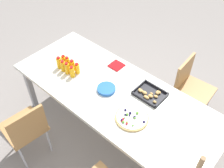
# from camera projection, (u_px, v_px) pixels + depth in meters

# --- Properties ---
(ground_plane) EXTENTS (12.00, 12.00, 0.00)m
(ground_plane) POSITION_uv_depth(u_px,v_px,m) (114.00, 131.00, 3.21)
(ground_plane) COLOR gray
(party_table) EXTENTS (2.32, 0.94, 0.72)m
(party_table) POSITION_uv_depth(u_px,v_px,m) (115.00, 95.00, 2.74)
(party_table) COLOR silver
(party_table) RESTS_ON ground_plane
(chair_far_right) EXTENTS (0.42, 0.42, 0.83)m
(chair_far_right) POSITION_uv_depth(u_px,v_px,m) (191.00, 86.00, 3.08)
(chair_far_right) COLOR #B7844C
(chair_far_right) RESTS_ON ground_plane
(chair_near_left) EXTENTS (0.44, 0.44, 0.83)m
(chair_near_left) POSITION_uv_depth(u_px,v_px,m) (26.00, 128.00, 2.64)
(chair_near_left) COLOR #B7844C
(chair_near_left) RESTS_ON ground_plane
(juice_bottle_0) EXTENTS (0.06, 0.06, 0.15)m
(juice_bottle_0) POSITION_uv_depth(u_px,v_px,m) (59.00, 63.00, 2.93)
(juice_bottle_0) COLOR #F9AE14
(juice_bottle_0) RESTS_ON party_table
(juice_bottle_1) EXTENTS (0.05, 0.05, 0.14)m
(juice_bottle_1) POSITION_uv_depth(u_px,v_px,m) (63.00, 66.00, 2.89)
(juice_bottle_1) COLOR #FAAE14
(juice_bottle_1) RESTS_ON party_table
(juice_bottle_2) EXTENTS (0.05, 0.05, 0.15)m
(juice_bottle_2) POSITION_uv_depth(u_px,v_px,m) (67.00, 68.00, 2.86)
(juice_bottle_2) COLOR #F9AD14
(juice_bottle_2) RESTS_ON party_table
(juice_bottle_3) EXTENTS (0.06, 0.06, 0.14)m
(juice_bottle_3) POSITION_uv_depth(u_px,v_px,m) (72.00, 72.00, 2.83)
(juice_bottle_3) COLOR #F9AD14
(juice_bottle_3) RESTS_ON party_table
(juice_bottle_4) EXTENTS (0.05, 0.05, 0.13)m
(juice_bottle_4) POSITION_uv_depth(u_px,v_px,m) (64.00, 60.00, 2.97)
(juice_bottle_4) COLOR #FAAD14
(juice_bottle_4) RESTS_ON party_table
(juice_bottle_5) EXTENTS (0.05, 0.05, 0.15)m
(juice_bottle_5) POSITION_uv_depth(u_px,v_px,m) (67.00, 63.00, 2.93)
(juice_bottle_5) COLOR #F9AC14
(juice_bottle_5) RESTS_ON party_table
(juice_bottle_6) EXTENTS (0.06, 0.06, 0.14)m
(juice_bottle_6) POSITION_uv_depth(u_px,v_px,m) (72.00, 65.00, 2.90)
(juice_bottle_6) COLOR #F9AC14
(juice_bottle_6) RESTS_ON party_table
(juice_bottle_7) EXTENTS (0.06, 0.06, 0.13)m
(juice_bottle_7) POSITION_uv_depth(u_px,v_px,m) (77.00, 69.00, 2.87)
(juice_bottle_7) COLOR #FAAC14
(juice_bottle_7) RESTS_ON party_table
(fruit_pizza) EXTENTS (0.32, 0.32, 0.05)m
(fruit_pizza) POSITION_uv_depth(u_px,v_px,m) (132.00, 117.00, 2.45)
(fruit_pizza) COLOR tan
(fruit_pizza) RESTS_ON party_table
(snack_tray) EXTENTS (0.30, 0.25, 0.04)m
(snack_tray) POSITION_uv_depth(u_px,v_px,m) (150.00, 94.00, 2.66)
(snack_tray) COLOR black
(snack_tray) RESTS_ON party_table
(plate_stack) EXTENTS (0.19, 0.19, 0.03)m
(plate_stack) POSITION_uv_depth(u_px,v_px,m) (106.00, 89.00, 2.71)
(plate_stack) COLOR blue
(plate_stack) RESTS_ON party_table
(napkin_stack) EXTENTS (0.15, 0.15, 0.01)m
(napkin_stack) POSITION_uv_depth(u_px,v_px,m) (116.00, 65.00, 2.99)
(napkin_stack) COLOR red
(napkin_stack) RESTS_ON party_table
(cardboard_tube) EXTENTS (0.04, 0.04, 0.17)m
(cardboard_tube) POSITION_uv_depth(u_px,v_px,m) (201.00, 163.00, 2.03)
(cardboard_tube) COLOR #9E7A56
(cardboard_tube) RESTS_ON party_table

